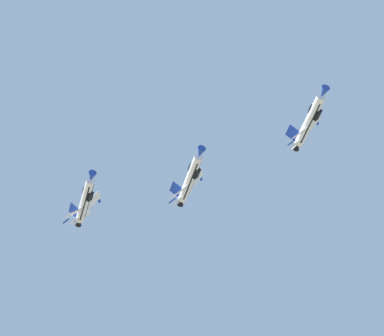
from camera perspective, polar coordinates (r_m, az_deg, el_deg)
name	(u,v)px	position (r m, az deg, el deg)	size (l,w,h in m)	color
fighter_jet_lead	(310,120)	(169.52, 7.40, 3.02)	(7.99, 15.46, 8.01)	white
fighter_jet_left_wing	(191,178)	(172.56, -0.09, -0.60)	(8.03, 15.46, 8.16)	white
fighter_jet_right_wing	(85,200)	(183.14, -6.71, -1.99)	(8.08, 15.46, 7.80)	white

